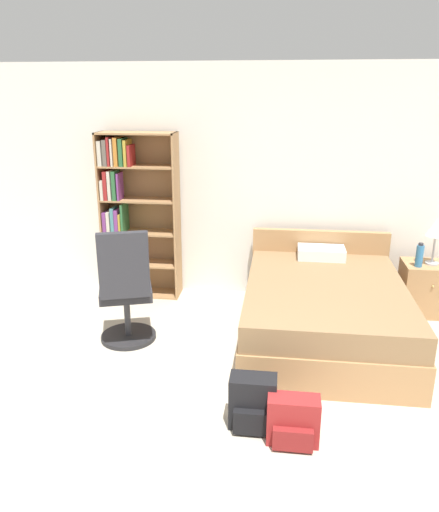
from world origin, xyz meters
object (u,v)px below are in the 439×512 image
bookshelf (130,215)px  backpack_red (293,422)px  office_chair (126,292)px  nightstand (426,288)px  water_bottle (420,255)px  table_lamp (437,229)px  backpack_black (253,403)px  bed (324,309)px

bookshelf → backpack_red: (1.85, -2.45, -0.79)m
office_chair → nightstand: 3.18m
water_bottle → backpack_red: bearing=-120.3°
bookshelf → office_chair: bookshelf is taller
table_lamp → nightstand: bearing=146.6°
nightstand → backpack_red: (-1.44, -2.32, -0.12)m
office_chair → backpack_black: (1.26, -1.08, -0.34)m
backpack_black → water_bottle: bearing=52.7°
bed → table_lamp: table_lamp is taller
bed → water_bottle: 1.23m
table_lamp → backpack_black: size_ratio=1.28×
bed → water_bottle: bed is taller
water_bottle → backpack_black: size_ratio=0.65×
water_bottle → backpack_red: size_ratio=0.72×
bookshelf → backpack_red: size_ratio=5.28×
office_chair → table_lamp: bearing=19.9°
table_lamp → water_bottle: bearing=-149.3°
office_chair → water_bottle: office_chair is taller
bookshelf → nightstand: bookshelf is taller
office_chair → backpack_red: size_ratio=3.24×
office_chair → nightstand: office_chair is taller
office_chair → backpack_red: bearing=-38.5°
bed → bookshelf: bearing=158.4°
table_lamp → backpack_red: 2.84m
bed → office_chair: size_ratio=1.78×
bed → table_lamp: size_ratio=4.11×
office_chair → bookshelf: bearing=104.1°
nightstand → backpack_red: nightstand is taller
backpack_black → backpack_red: bearing=-26.5°
bookshelf → backpack_red: bearing=-53.0°
office_chair → backpack_red: (1.54, -1.23, -0.37)m
bed → water_bottle: (0.99, 0.61, 0.39)m
backpack_red → nightstand: bearing=58.3°
bookshelf → backpack_black: 2.89m
table_lamp → backpack_black: table_lamp is taller
bed → table_lamp: (1.15, 0.71, 0.65)m
bookshelf → backpack_black: (1.56, -2.31, -0.77)m
office_chair → bed: bearing=11.5°
nightstand → table_lamp: table_lamp is taller
water_bottle → office_chair: bearing=-160.8°
bed → nightstand: size_ratio=3.65×
office_chair → backpack_black: 1.69m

